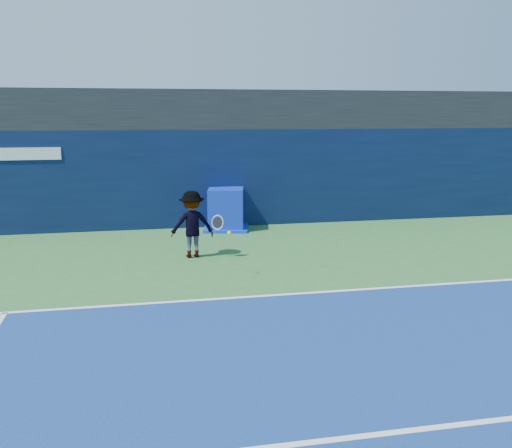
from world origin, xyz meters
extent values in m
plane|color=#2F692F|center=(0.00, 0.00, 0.00)|extent=(80.00, 80.00, 0.00)
cube|color=white|center=(0.00, 3.00, 0.01)|extent=(24.00, 0.10, 0.01)
cube|color=white|center=(0.00, -2.00, 0.01)|extent=(24.00, 0.10, 0.01)
cube|color=black|center=(0.00, 11.50, 3.60)|extent=(36.00, 3.00, 1.20)
cube|color=#091635|center=(0.00, 10.50, 1.50)|extent=(36.00, 1.00, 3.00)
cube|color=#0C24AE|center=(-0.01, 9.56, 0.63)|extent=(1.24, 1.24, 1.26)
cube|color=#0C32A9|center=(-0.01, 9.56, 0.04)|extent=(1.55, 1.55, 0.08)
imported|color=white|center=(-1.34, 6.38, 0.82)|extent=(1.09, 0.66, 1.64)
cylinder|color=black|center=(-0.89, 6.13, 0.65)|extent=(0.08, 0.14, 0.26)
torus|color=silver|center=(-0.75, 6.08, 0.90)|extent=(0.30, 0.17, 0.29)
cylinder|color=black|center=(-0.75, 6.08, 0.90)|extent=(0.25, 0.13, 0.25)
sphere|color=yellow|center=(-0.72, 4.41, 0.99)|extent=(0.08, 0.08, 0.08)
camera|label=1|loc=(-2.56, -7.35, 3.52)|focal=40.00mm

